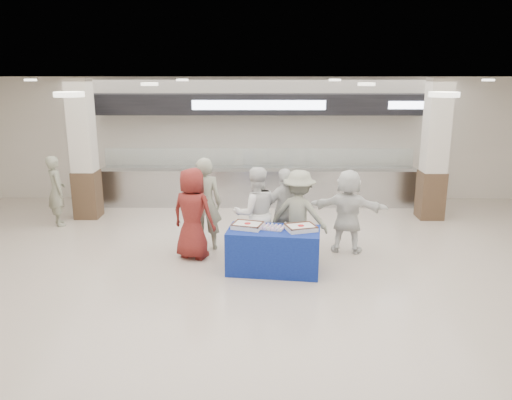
{
  "coord_description": "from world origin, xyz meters",
  "views": [
    {
      "loc": [
        0.03,
        -7.06,
        3.36
      ],
      "look_at": [
        -0.04,
        1.6,
        1.1
      ],
      "focal_mm": 35.0,
      "sensor_mm": 36.0,
      "label": 1
    }
  ],
  "objects_px": {
    "sheet_cake_right": "(301,227)",
    "soldier_bg": "(57,191)",
    "cupcake_tray": "(272,227)",
    "civilian_white": "(348,211)",
    "soldier_a": "(205,204)",
    "chef_tall": "(256,213)",
    "sheet_cake_left": "(248,225)",
    "chef_short": "(285,211)",
    "display_table": "(274,250)",
    "civilian_maroon": "(193,214)",
    "soldier_b": "(299,215)"
  },
  "relations": [
    {
      "from": "soldier_a",
      "to": "civilian_white",
      "type": "distance_m",
      "value": 2.71
    },
    {
      "from": "soldier_b",
      "to": "civilian_white",
      "type": "relative_size",
      "value": 1.03
    },
    {
      "from": "cupcake_tray",
      "to": "chef_tall",
      "type": "xyz_separation_m",
      "value": [
        -0.29,
        0.61,
        0.07
      ]
    },
    {
      "from": "display_table",
      "to": "sheet_cake_left",
      "type": "relative_size",
      "value": 2.7
    },
    {
      "from": "chef_tall",
      "to": "soldier_bg",
      "type": "bearing_deg",
      "value": -38.35
    },
    {
      "from": "soldier_a",
      "to": "soldier_b",
      "type": "bearing_deg",
      "value": 159.86
    },
    {
      "from": "sheet_cake_right",
      "to": "soldier_a",
      "type": "bearing_deg",
      "value": 146.65
    },
    {
      "from": "soldier_a",
      "to": "sheet_cake_right",
      "type": "bearing_deg",
      "value": 141.72
    },
    {
      "from": "sheet_cake_left",
      "to": "chef_short",
      "type": "height_order",
      "value": "chef_short"
    },
    {
      "from": "cupcake_tray",
      "to": "soldier_bg",
      "type": "distance_m",
      "value": 5.38
    },
    {
      "from": "cupcake_tray",
      "to": "sheet_cake_left",
      "type": "bearing_deg",
      "value": 172.46
    },
    {
      "from": "sheet_cake_left",
      "to": "sheet_cake_right",
      "type": "relative_size",
      "value": 1.01
    },
    {
      "from": "chef_tall",
      "to": "soldier_b",
      "type": "bearing_deg",
      "value": 165.99
    },
    {
      "from": "chef_short",
      "to": "soldier_bg",
      "type": "bearing_deg",
      "value": -41.71
    },
    {
      "from": "soldier_a",
      "to": "soldier_bg",
      "type": "bearing_deg",
      "value": -28.75
    },
    {
      "from": "cupcake_tray",
      "to": "chef_short",
      "type": "distance_m",
      "value": 0.94
    },
    {
      "from": "chef_tall",
      "to": "chef_short",
      "type": "bearing_deg",
      "value": -166.6
    },
    {
      "from": "sheet_cake_right",
      "to": "chef_tall",
      "type": "height_order",
      "value": "chef_tall"
    },
    {
      "from": "cupcake_tray",
      "to": "chef_short",
      "type": "xyz_separation_m",
      "value": [
        0.26,
        0.9,
        0.03
      ]
    },
    {
      "from": "soldier_a",
      "to": "civilian_white",
      "type": "xyz_separation_m",
      "value": [
        2.7,
        -0.14,
        -0.09
      ]
    },
    {
      "from": "sheet_cake_right",
      "to": "civilian_maroon",
      "type": "height_order",
      "value": "civilian_maroon"
    },
    {
      "from": "sheet_cake_left",
      "to": "soldier_bg",
      "type": "xyz_separation_m",
      "value": [
        -4.28,
        2.55,
        -0.02
      ]
    },
    {
      "from": "display_table",
      "to": "chef_short",
      "type": "distance_m",
      "value": 1.05
    },
    {
      "from": "chef_tall",
      "to": "soldier_b",
      "type": "distance_m",
      "value": 0.79
    },
    {
      "from": "sheet_cake_right",
      "to": "chef_tall",
      "type": "xyz_separation_m",
      "value": [
        -0.77,
        0.67,
        0.05
      ]
    },
    {
      "from": "chef_tall",
      "to": "chef_short",
      "type": "relative_size",
      "value": 1.05
    },
    {
      "from": "sheet_cake_right",
      "to": "soldier_bg",
      "type": "xyz_separation_m",
      "value": [
        -5.18,
        2.67,
        -0.02
      ]
    },
    {
      "from": "sheet_cake_left",
      "to": "soldier_bg",
      "type": "height_order",
      "value": "soldier_bg"
    },
    {
      "from": "soldier_a",
      "to": "soldier_bg",
      "type": "relative_size",
      "value": 1.15
    },
    {
      "from": "sheet_cake_left",
      "to": "sheet_cake_right",
      "type": "distance_m",
      "value": 0.91
    },
    {
      "from": "sheet_cake_right",
      "to": "chef_short",
      "type": "distance_m",
      "value": 0.98
    },
    {
      "from": "sheet_cake_right",
      "to": "soldier_b",
      "type": "xyz_separation_m",
      "value": [
        0.02,
        0.67,
        0.02
      ]
    },
    {
      "from": "soldier_bg",
      "to": "chef_tall",
      "type": "bearing_deg",
      "value": -147.18
    },
    {
      "from": "sheet_cake_left",
      "to": "cupcake_tray",
      "type": "height_order",
      "value": "sheet_cake_left"
    },
    {
      "from": "sheet_cake_left",
      "to": "civilian_white",
      "type": "relative_size",
      "value": 0.36
    },
    {
      "from": "chef_short",
      "to": "soldier_bg",
      "type": "height_order",
      "value": "chef_short"
    },
    {
      "from": "cupcake_tray",
      "to": "soldier_b",
      "type": "distance_m",
      "value": 0.79
    },
    {
      "from": "soldier_a",
      "to": "chef_tall",
      "type": "relative_size",
      "value": 1.05
    },
    {
      "from": "soldier_b",
      "to": "sheet_cake_right",
      "type": "bearing_deg",
      "value": 110.34
    },
    {
      "from": "chef_tall",
      "to": "chef_short",
      "type": "xyz_separation_m",
      "value": [
        0.56,
        0.29,
        -0.04
      ]
    },
    {
      "from": "civilian_maroon",
      "to": "chef_tall",
      "type": "xyz_separation_m",
      "value": [
        1.14,
        0.0,
        0.01
      ]
    },
    {
      "from": "cupcake_tray",
      "to": "soldier_b",
      "type": "relative_size",
      "value": 0.26
    },
    {
      "from": "soldier_a",
      "to": "chef_tall",
      "type": "height_order",
      "value": "soldier_a"
    },
    {
      "from": "cupcake_tray",
      "to": "civilian_white",
      "type": "height_order",
      "value": "civilian_white"
    },
    {
      "from": "chef_short",
      "to": "soldier_b",
      "type": "distance_m",
      "value": 0.37
    },
    {
      "from": "chef_short",
      "to": "soldier_bg",
      "type": "distance_m",
      "value": 5.26
    },
    {
      "from": "cupcake_tray",
      "to": "soldier_a",
      "type": "relative_size",
      "value": 0.24
    },
    {
      "from": "chef_short",
      "to": "civilian_maroon",
      "type": "bearing_deg",
      "value": -13.1
    },
    {
      "from": "display_table",
      "to": "chef_tall",
      "type": "relative_size",
      "value": 0.91
    },
    {
      "from": "sheet_cake_right",
      "to": "soldier_bg",
      "type": "height_order",
      "value": "soldier_bg"
    }
  ]
}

